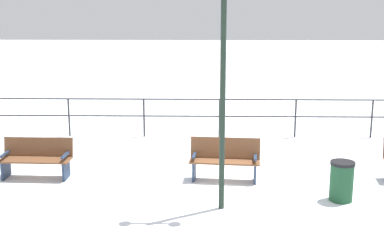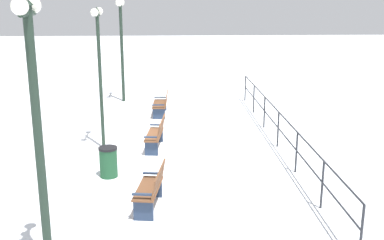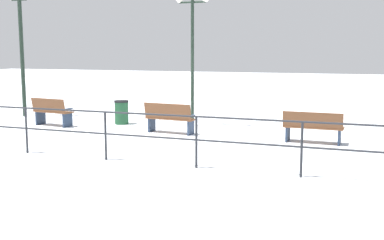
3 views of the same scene
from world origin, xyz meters
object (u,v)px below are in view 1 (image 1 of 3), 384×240
at_px(bench_nearest, 36,158).
at_px(bench_second, 225,159).
at_px(trash_bin, 342,181).
at_px(lamppost_middle, 223,58).

height_order(bench_nearest, bench_second, bench_second).
distance_m(bench_second, trash_bin, 2.53).
bearing_deg(trash_bin, bench_nearest, -101.13).
bearing_deg(bench_nearest, bench_second, 90.67).
relative_size(bench_nearest, bench_second, 1.01).
bearing_deg(bench_nearest, trash_bin, 80.71).
bearing_deg(trash_bin, lamppost_middle, -79.16).
distance_m(bench_nearest, lamppost_middle, 5.00).
relative_size(bench_nearest, lamppost_middle, 0.37).
bearing_deg(bench_second, lamppost_middle, 1.03).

